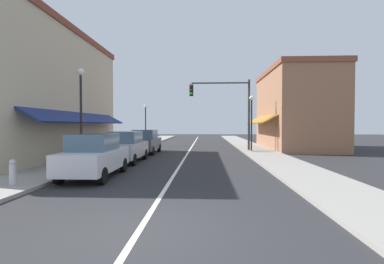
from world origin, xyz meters
TOP-DOWN VIEW (x-y plane):
  - ground_plane at (0.00, 18.00)m, footprint 80.00×80.00m
  - sidewalk_left at (-5.50, 18.00)m, footprint 2.60×56.00m
  - sidewalk_right at (5.50, 18.00)m, footprint 2.60×56.00m
  - lane_center_stripe at (0.00, 18.00)m, footprint 0.14×52.00m
  - storefront_left_block at (-9.60, 12.00)m, footprint 6.91×14.20m
  - storefront_right_block at (9.33, 20.00)m, footprint 6.37×10.20m
  - parked_car_nearest_left at (-3.15, 5.69)m, footprint 1.84×4.13m
  - parked_car_second_left at (-3.21, 10.35)m, footprint 1.80×4.11m
  - parked_car_third_left at (-3.15, 15.33)m, footprint 1.82×4.12m
  - traffic_signal_mast_arm at (3.16, 17.19)m, footprint 4.84×0.50m
  - street_lamp_left_near at (-5.07, 8.73)m, footprint 0.36×0.36m
  - street_lamp_right_mid at (4.91, 16.63)m, footprint 0.36×0.36m
  - street_lamp_left_far at (-5.09, 24.40)m, footprint 0.36×0.36m
  - fire_hydrant at (-5.10, 3.58)m, footprint 0.22×0.22m

SIDE VIEW (x-z plane):
  - ground_plane at x=0.00m, z-range 0.00..0.00m
  - lane_center_stripe at x=0.00m, z-range 0.00..0.01m
  - sidewalk_left at x=-5.50m, z-range 0.00..0.12m
  - sidewalk_right at x=5.50m, z-range 0.00..0.12m
  - fire_hydrant at x=-5.10m, z-range 0.12..0.99m
  - parked_car_nearest_left at x=-3.15m, z-range -0.01..1.76m
  - parked_car_second_left at x=-3.21m, z-range -0.01..1.76m
  - parked_car_third_left at x=-3.15m, z-range -0.01..1.76m
  - street_lamp_left_far at x=-5.09m, z-range 0.79..5.07m
  - street_lamp_right_mid at x=4.91m, z-range 0.80..5.19m
  - street_lamp_left_near at x=-5.07m, z-range 0.85..5.88m
  - storefront_right_block at x=9.33m, z-range 0.00..7.01m
  - traffic_signal_mast_arm at x=3.16m, z-range 1.03..6.77m
  - storefront_left_block at x=-9.60m, z-range 0.00..8.24m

